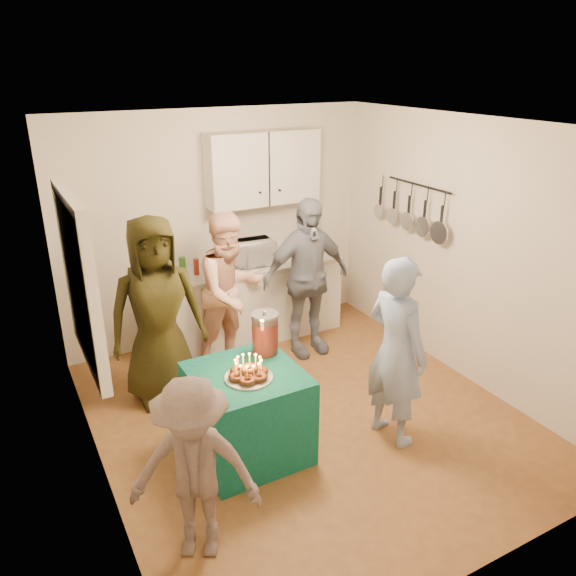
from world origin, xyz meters
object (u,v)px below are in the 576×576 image
child_near_left (194,471)px  woman_back_center (231,291)px  microwave (251,253)px  counter (248,304)px  party_table (247,413)px  woman_back_right (306,278)px  man_birthday (396,352)px  punch_jar (265,334)px  woman_back_left (157,312)px

child_near_left → woman_back_center: bearing=91.8°
microwave → counter: bearing=-176.9°
party_table → child_near_left: 1.09m
party_table → woman_back_right: (1.31, 1.31, 0.50)m
party_table → woman_back_right: bearing=45.0°
man_birthday → punch_jar: bearing=46.7°
party_table → punch_jar: bearing=39.1°
woman_back_center → woman_back_right: woman_back_right is taller
party_table → woman_back_left: (-0.37, 1.16, 0.53)m
microwave → punch_jar: bearing=-108.3°
punch_jar → woman_back_center: 1.24m
woman_back_center → child_near_left: 2.53m
woman_back_left → child_near_left: size_ratio=1.39×
child_near_left → punch_jar: bearing=75.5°
woman_back_left → woman_back_center: bearing=20.6°
party_table → woman_back_center: bearing=71.3°
punch_jar → counter: bearing=70.4°
woman_back_right → child_near_left: bearing=-134.0°
party_table → child_near_left: (-0.71, -0.77, 0.27)m
counter → woman_back_center: bearing=-130.1°
party_table → punch_jar: 0.66m
counter → woman_back_left: woman_back_left is taller
counter → woman_back_center: woman_back_center is taller
child_near_left → woman_back_right: bearing=76.1°
man_birthday → child_near_left: 1.95m
punch_jar → man_birthday: man_birthday is taller
man_birthday → party_table: bearing=63.0°
punch_jar → woman_back_right: 1.50m
man_birthday → woman_back_right: woman_back_right is taller
woman_back_left → child_near_left: woman_back_left is taller
party_table → man_birthday: (1.18, -0.38, 0.45)m
punch_jar → microwave: bearing=68.5°
microwave → woman_back_left: 1.52m
party_table → counter: bearing=65.2°
counter → child_near_left: child_near_left is taller
counter → microwave: bearing=0.0°
woman_back_right → child_near_left: size_ratio=1.34×
woman_back_left → child_near_left: (-0.34, -1.93, -0.25)m
woman_back_left → counter: bearing=33.1°
microwave → man_birthday: man_birthday is taller
counter → man_birthday: (0.30, -2.30, 0.40)m
punch_jar → child_near_left: (-1.00, -1.00, -0.28)m
punch_jar → woman_back_center: (0.21, 1.22, -0.09)m
party_table → child_near_left: bearing=-132.7°
punch_jar → woman_back_center: bearing=80.4°
party_table → man_birthday: size_ratio=0.51×
microwave → woman_back_right: size_ratio=0.28×
woman_back_center → woman_back_left: bearing=-176.2°
counter → party_table: 2.11m
woman_back_left → man_birthday: bearing=-42.7°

